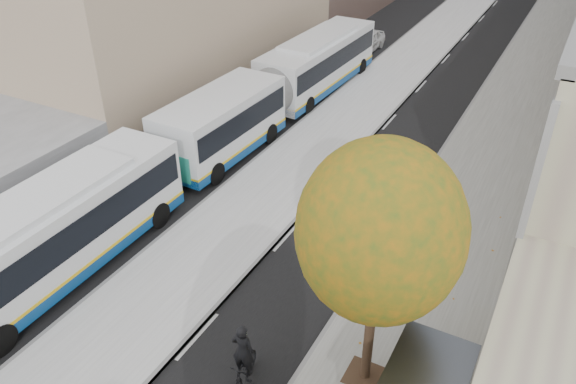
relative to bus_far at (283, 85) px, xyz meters
The scene contains 6 objects.
bus_platform 7.83m from the bus_far, 62.56° to the left, with size 4.25×150.00×0.15m, color #A8A8A8.
sidewalk 13.49m from the bus_far, 30.51° to the left, with size 4.75×150.00×0.08m, color slate.
tree_c 19.10m from the bus_far, 54.11° to the right, with size 4.20×4.20×7.28m.
bus_far is the anchor object (origin of this frame).
cyclist 18.86m from the bus_far, 64.76° to the right, with size 0.79×1.83×2.26m.
distant_car 12.80m from the bus_far, 89.90° to the left, with size 1.71×4.26×1.45m, color #BBBBBB.
Camera 1 is at (6.80, 2.28, 13.32)m, focal length 35.00 mm.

